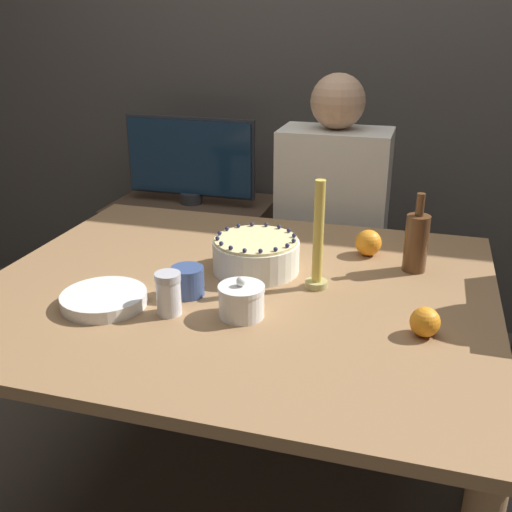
# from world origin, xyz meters

# --- Properties ---
(ground_plane) EXTENTS (12.00, 12.00, 0.00)m
(ground_plane) POSITION_xyz_m (0.00, 0.00, 0.00)
(ground_plane) COLOR #4C4238
(wall_behind) EXTENTS (8.00, 0.05, 2.60)m
(wall_behind) POSITION_xyz_m (0.00, 1.40, 1.30)
(wall_behind) COLOR #4C4742
(wall_behind) RESTS_ON ground_plane
(dining_table) EXTENTS (1.34, 1.13, 0.75)m
(dining_table) POSITION_xyz_m (0.00, 0.00, 0.65)
(dining_table) COLOR #936D47
(dining_table) RESTS_ON ground_plane
(cake) EXTENTS (0.24, 0.24, 0.11)m
(cake) POSITION_xyz_m (0.02, 0.11, 0.80)
(cake) COLOR white
(cake) RESTS_ON dining_table
(sugar_bowl) EXTENTS (0.11, 0.11, 0.10)m
(sugar_bowl) POSITION_xyz_m (0.07, -0.16, 0.79)
(sugar_bowl) COLOR white
(sugar_bowl) RESTS_ON dining_table
(sugar_shaker) EXTENTS (0.06, 0.06, 0.11)m
(sugar_shaker) POSITION_xyz_m (-0.11, -0.20, 0.80)
(sugar_shaker) COLOR white
(sugar_shaker) RESTS_ON dining_table
(plate_stack) EXTENTS (0.21, 0.21, 0.03)m
(plate_stack) POSITION_xyz_m (-0.28, -0.20, 0.77)
(plate_stack) COLOR white
(plate_stack) RESTS_ON dining_table
(candle) EXTENTS (0.06, 0.06, 0.29)m
(candle) POSITION_xyz_m (0.21, 0.05, 0.87)
(candle) COLOR tan
(candle) RESTS_ON dining_table
(bottle) EXTENTS (0.07, 0.07, 0.22)m
(bottle) POSITION_xyz_m (0.45, 0.24, 0.84)
(bottle) COLOR brown
(bottle) RESTS_ON dining_table
(cup) EXTENTS (0.08, 0.08, 0.08)m
(cup) POSITION_xyz_m (-0.10, -0.09, 0.79)
(cup) COLOR #384C7F
(cup) RESTS_ON dining_table
(orange_fruit_0) EXTENTS (0.07, 0.07, 0.07)m
(orange_fruit_0) POSITION_xyz_m (0.49, -0.14, 0.78)
(orange_fruit_0) COLOR orange
(orange_fruit_0) RESTS_ON dining_table
(orange_fruit_1) EXTENTS (0.08, 0.08, 0.08)m
(orange_fruit_1) POSITION_xyz_m (0.31, 0.32, 0.79)
(orange_fruit_1) COLOR orange
(orange_fruit_1) RESTS_ON dining_table
(person_man_blue_shirt) EXTENTS (0.40, 0.34, 1.23)m
(person_man_blue_shirt) POSITION_xyz_m (0.13, 0.77, 0.54)
(person_man_blue_shirt) COLOR #473D33
(person_man_blue_shirt) RESTS_ON ground_plane
(side_cabinet) EXTENTS (0.72, 0.50, 0.60)m
(side_cabinet) POSITION_xyz_m (-0.58, 1.11, 0.30)
(side_cabinet) COLOR #4C3828
(side_cabinet) RESTS_ON ground_plane
(tv_monitor) EXTENTS (0.61, 0.10, 0.40)m
(tv_monitor) POSITION_xyz_m (-0.58, 1.11, 0.81)
(tv_monitor) COLOR #2D2D33
(tv_monitor) RESTS_ON side_cabinet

